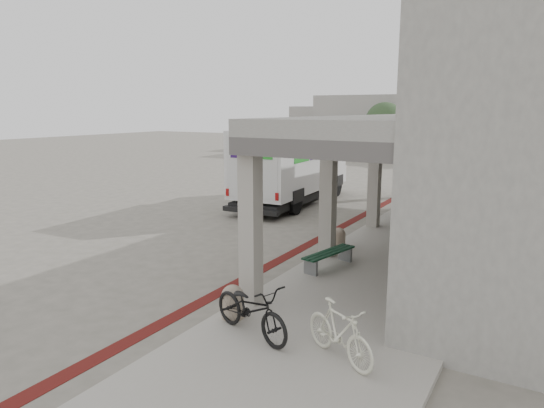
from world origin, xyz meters
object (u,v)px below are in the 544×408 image
Objects in this scene: fedex_truck at (293,164)px; utility_cabinet at (437,220)px; bicycle_black at (251,309)px; bicycle_cream at (339,332)px; bench at (329,256)px.

fedex_truck reaches higher than utility_cabinet.
bicycle_black is at bearing -68.08° from fedex_truck.
bicycle_black is 1.19× the size of bicycle_cream.
bicycle_black reaches higher than bicycle_cream.
fedex_truck reaches higher than bicycle_cream.
bicycle_black is (-1.35, -9.19, 0.02)m from utility_cabinet.
fedex_truck is at bearing 165.74° from utility_cabinet.
bicycle_cream is at bearing -78.71° from utility_cabinet.
bench is 1.90× the size of utility_cabinet.
bicycle_black is at bearing -73.06° from bench.
bicycle_black is at bearing -89.44° from utility_cabinet.
utility_cabinet is (1.70, 4.89, 0.19)m from bench.
bicycle_cream reaches higher than bench.
utility_cabinet is at bearing 30.70° from bicycle_cream.
bench is (5.26, -7.86, -1.38)m from fedex_truck.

